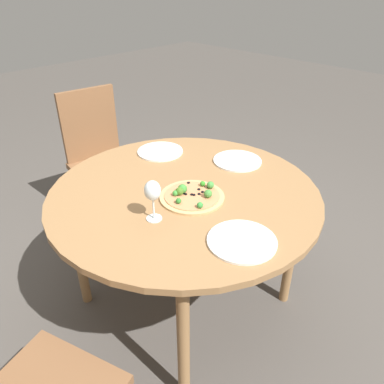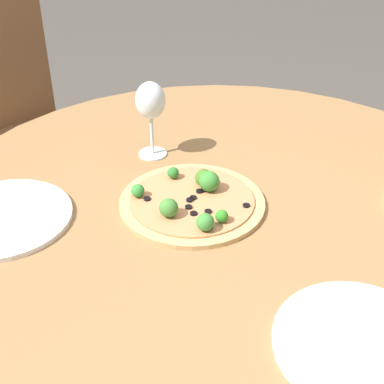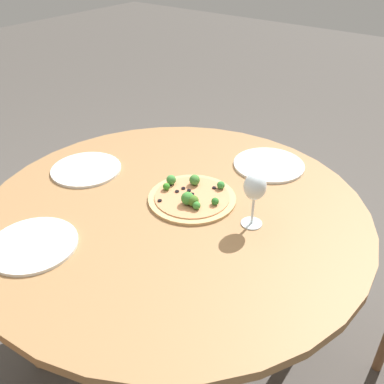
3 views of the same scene
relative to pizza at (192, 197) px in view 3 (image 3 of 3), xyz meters
name	(u,v)px [view 3 (image 3 of 3)]	position (x,y,z in m)	size (l,w,h in m)	color
ground_plane	(178,347)	(-0.07, 0.02, -0.72)	(12.00, 12.00, 0.00)	#4C4742
dining_table	(174,222)	(-0.07, 0.02, -0.07)	(1.26, 1.26, 0.71)	olive
pizza	(192,197)	(0.00, 0.00, 0.00)	(0.29, 0.29, 0.06)	tan
wine_glass	(255,188)	(0.01, -0.23, 0.12)	(0.07, 0.07, 0.18)	silver
plate_near	(269,165)	(0.36, -0.09, -0.01)	(0.27, 0.27, 0.01)	silver
plate_far	(33,245)	(-0.47, 0.22, -0.01)	(0.25, 0.25, 0.01)	silver
plate_side	(86,169)	(-0.08, 0.43, -0.01)	(0.26, 0.26, 0.01)	silver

